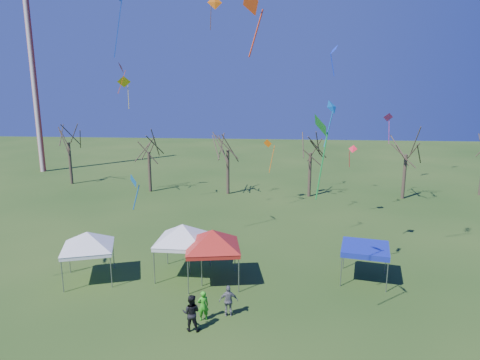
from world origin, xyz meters
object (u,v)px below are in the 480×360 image
at_px(tent_white_west, 87,235).
at_px(person_grey, 229,301).
at_px(radio_mast, 33,74).
at_px(tree_1, 148,138).
at_px(tent_blue, 365,249).
at_px(person_green, 203,306).
at_px(tree_2, 228,134).
at_px(tree_4, 407,138).
at_px(tent_red, 212,233).
at_px(tree_0, 67,127).
at_px(person_dark, 191,313).
at_px(tent_white_mid, 183,228).
at_px(tree_3, 311,137).

relative_size(tent_white_west, person_grey, 2.32).
height_order(radio_mast, tree_1, radio_mast).
relative_size(radio_mast, tent_blue, 7.98).
bearing_deg(person_green, tent_white_west, -50.75).
distance_m(tree_2, tree_4, 17.73).
distance_m(tree_4, tent_red, 26.00).
xyz_separation_m(tree_0, tree_4, (36.20, -3.38, -0.43)).
xyz_separation_m(tent_white_west, person_dark, (6.97, -4.67, -1.89)).
bearing_deg(tent_blue, tree_4, 68.46).
distance_m(tent_white_mid, person_grey, 5.91).
bearing_deg(tree_0, tree_1, -15.18).
height_order(tree_2, tree_3, tree_2).
bearing_deg(tent_white_mid, person_grey, -53.98).
relative_size(tree_3, person_green, 5.22).
height_order(tent_red, person_dark, tent_red).
distance_m(tree_3, tent_white_west, 25.10).
xyz_separation_m(tree_1, tree_2, (8.40, -0.27, 0.50)).
xyz_separation_m(radio_mast, tree_4, (43.36, -10.00, -6.44)).
height_order(tent_white_west, person_grey, tent_white_west).
xyz_separation_m(tree_1, person_grey, (11.16, -24.30, -4.99)).
relative_size(tree_3, tent_red, 1.92).
distance_m(tree_2, tree_3, 8.41).
bearing_deg(radio_mast, tree_2, -20.57).
bearing_deg(radio_mast, tree_4, -12.99).
bearing_deg(tent_red, tree_1, 115.44).
distance_m(tree_0, tree_1, 10.47).
relative_size(tent_white_mid, tent_red, 1.01).
relative_size(tree_1, tree_2, 0.92).
xyz_separation_m(tent_blue, person_green, (-8.66, -5.16, -1.16)).
bearing_deg(tent_white_west, radio_mast, 123.13).
bearing_deg(tent_white_west, tent_white_mid, 12.51).
height_order(radio_mast, tent_white_mid, radio_mast).
relative_size(tree_3, tree_4, 1.00).
relative_size(tent_red, person_dark, 2.34).
bearing_deg(tree_3, tent_white_west, -124.79).
bearing_deg(tent_white_west, person_green, -27.02).
xyz_separation_m(tent_blue, person_grey, (-7.46, -4.67, -1.12)).
bearing_deg(tree_1, radio_mast, 151.52).
bearing_deg(tent_blue, person_dark, -146.14).
distance_m(tree_3, tree_4, 9.32).
bearing_deg(tree_3, person_grey, -103.38).
bearing_deg(tree_4, person_green, -123.78).
distance_m(tent_white_west, tent_blue, 16.11).
distance_m(tree_1, person_dark, 27.87).
height_order(tree_1, tent_blue, tree_1).
bearing_deg(tent_red, person_green, -88.27).
relative_size(tree_2, tree_3, 1.03).
distance_m(tree_1, tree_2, 8.42).
bearing_deg(tent_white_mid, tree_1, 111.77).
xyz_separation_m(tent_white_west, tent_white_mid, (5.33, 1.18, 0.20)).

